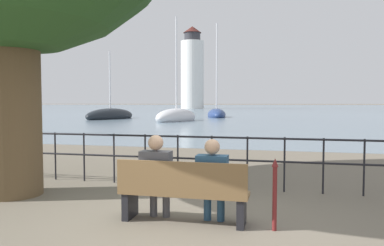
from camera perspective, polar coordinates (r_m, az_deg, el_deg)
ground_plane at (r=5.55m, az=-1.24°, el=-14.80°), size 1000.00×1000.00×0.00m
harbor_water at (r=163.54m, az=13.02°, el=2.44°), size 600.00×300.00×0.01m
park_bench at (r=5.38m, az=-1.42°, el=-10.59°), size 1.85×0.45×0.90m
seated_person_left at (r=5.51m, az=-5.41°, el=-7.58°), size 0.44×0.35×1.24m
seated_person_right at (r=5.31m, az=3.15°, el=-8.21°), size 0.44×0.35×1.20m
promenade_railing at (r=7.50m, az=3.03°, el=-4.67°), size 15.57×0.04×1.05m
closed_umbrella at (r=5.17m, az=12.50°, el=-9.97°), size 0.09×0.09×0.98m
sailboat_0 at (r=40.23m, az=-12.35°, el=1.09°), size 4.00×7.37×7.55m
sailboat_2 at (r=44.22m, az=3.75°, el=1.35°), size 3.54×6.61×11.39m
sailboat_3 at (r=34.73m, az=-2.38°, el=0.91°), size 3.78×6.50×10.08m
harbor_lighthouse at (r=105.86m, az=0.05°, el=7.99°), size 6.39×6.39×23.00m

